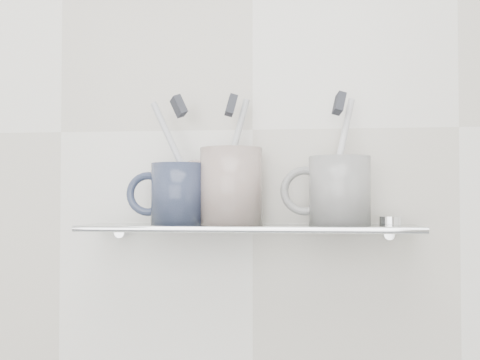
# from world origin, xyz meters

# --- Properties ---
(wall_back) EXTENTS (2.50, 0.00, 2.50)m
(wall_back) POSITION_xyz_m (0.00, 1.10, 1.25)
(wall_back) COLOR silver
(wall_back) RESTS_ON ground
(shelf_glass) EXTENTS (0.50, 0.12, 0.01)m
(shelf_glass) POSITION_xyz_m (0.00, 1.04, 1.10)
(shelf_glass) COLOR silver
(shelf_glass) RESTS_ON wall_back
(shelf_rail) EXTENTS (0.50, 0.01, 0.01)m
(shelf_rail) POSITION_xyz_m (0.00, 0.98, 1.10)
(shelf_rail) COLOR silver
(shelf_rail) RESTS_ON shelf_glass
(bracket_left) EXTENTS (0.02, 0.03, 0.02)m
(bracket_left) POSITION_xyz_m (-0.21, 1.09, 1.09)
(bracket_left) COLOR silver
(bracket_left) RESTS_ON wall_back
(bracket_right) EXTENTS (0.02, 0.03, 0.02)m
(bracket_right) POSITION_xyz_m (0.21, 1.09, 1.09)
(bracket_right) COLOR silver
(bracket_right) RESTS_ON wall_back
(mug_left) EXTENTS (0.11, 0.11, 0.09)m
(mug_left) POSITION_xyz_m (-0.11, 1.04, 1.15)
(mug_left) COLOR #222B3F
(mug_left) RESTS_ON shelf_glass
(mug_left_handle) EXTENTS (0.07, 0.01, 0.07)m
(mug_left_handle) POSITION_xyz_m (-0.16, 1.04, 1.15)
(mug_left_handle) COLOR #222B3F
(mug_left_handle) RESTS_ON mug_left
(toothbrush_left) EXTENTS (0.09, 0.02, 0.18)m
(toothbrush_left) POSITION_xyz_m (-0.11, 1.04, 1.20)
(toothbrush_left) COLOR silver
(toothbrush_left) RESTS_ON mug_left
(bristles_left) EXTENTS (0.03, 0.03, 0.04)m
(bristles_left) POSITION_xyz_m (-0.11, 1.04, 1.28)
(bristles_left) COLOR #2B2E35
(bristles_left) RESTS_ON toothbrush_left
(mug_center) EXTENTS (0.12, 0.12, 0.12)m
(mug_center) POSITION_xyz_m (-0.03, 1.04, 1.16)
(mug_center) COLOR silver
(mug_center) RESTS_ON shelf_glass
(mug_center_handle) EXTENTS (0.08, 0.01, 0.08)m
(mug_center_handle) POSITION_xyz_m (-0.08, 1.04, 1.16)
(mug_center_handle) COLOR silver
(mug_center_handle) RESTS_ON mug_center
(toothbrush_center) EXTENTS (0.06, 0.05, 0.19)m
(toothbrush_center) POSITION_xyz_m (-0.03, 1.04, 1.20)
(toothbrush_center) COLOR #B8BDBF
(toothbrush_center) RESTS_ON mug_center
(bristles_center) EXTENTS (0.02, 0.03, 0.03)m
(bristles_center) POSITION_xyz_m (-0.03, 1.04, 1.28)
(bristles_center) COLOR #2B2E35
(bristles_center) RESTS_ON toothbrush_center
(mug_right) EXTENTS (0.12, 0.12, 0.10)m
(mug_right) POSITION_xyz_m (0.13, 1.04, 1.15)
(mug_right) COLOR silver
(mug_right) RESTS_ON shelf_glass
(mug_right_handle) EXTENTS (0.07, 0.01, 0.07)m
(mug_right_handle) POSITION_xyz_m (0.08, 1.04, 1.15)
(mug_right_handle) COLOR silver
(mug_right_handle) RESTS_ON mug_right
(toothbrush_right) EXTENTS (0.05, 0.06, 0.18)m
(toothbrush_right) POSITION_xyz_m (0.13, 1.04, 1.20)
(toothbrush_right) COLOR white
(toothbrush_right) RESTS_ON mug_right
(bristles_right) EXTENTS (0.02, 0.03, 0.04)m
(bristles_right) POSITION_xyz_m (0.13, 1.04, 1.28)
(bristles_right) COLOR #2B2E35
(bristles_right) RESTS_ON toothbrush_right
(chrome_cap) EXTENTS (0.03, 0.03, 0.01)m
(chrome_cap) POSITION_xyz_m (0.21, 1.04, 1.11)
(chrome_cap) COLOR silver
(chrome_cap) RESTS_ON shelf_glass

